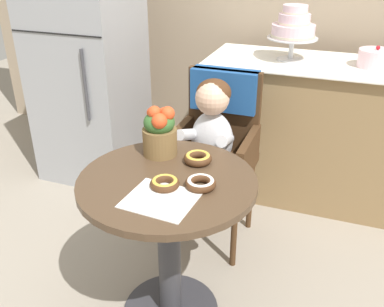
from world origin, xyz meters
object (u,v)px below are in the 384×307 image
wicker_chair (219,131)px  round_layer_cake (376,58)px  flower_vase (160,130)px  donut_mid (201,183)px  tiered_cake_stand (293,28)px  refrigerator (87,57)px  seated_child (210,136)px  donut_front (198,158)px  donut_side (165,183)px  cafe_table (168,222)px

wicker_chair → round_layer_cake: 1.02m
flower_vase → donut_mid: bearing=-38.5°
tiered_cake_stand → refrigerator: bearing=-171.4°
seated_child → donut_front: size_ratio=6.04×
refrigerator → donut_side: bearing=-47.4°
refrigerator → donut_front: bearing=-39.6°
round_layer_cake → flower_vase: bearing=-127.6°
cafe_table → seated_child: size_ratio=0.99×
seated_child → flower_vase: seated_child is taller
wicker_chair → round_layer_cake: size_ratio=4.72×
donut_side → cafe_table: bearing=105.2°
tiered_cake_stand → cafe_table: bearing=-101.6°
seated_child → tiered_cake_stand: tiered_cake_stand is taller
tiered_cake_stand → round_layer_cake: bearing=1.1°
cafe_table → donut_front: bearing=68.8°
tiered_cake_stand → wicker_chair: bearing=-113.1°
donut_front → round_layer_cake: 1.34m
seated_child → refrigerator: size_ratio=0.43×
wicker_chair → donut_mid: size_ratio=7.97×
donut_side → round_layer_cake: (0.73, 1.37, 0.21)m
cafe_table → flower_vase: size_ratio=3.16×
donut_side → refrigerator: refrigerator is taller
refrigerator → round_layer_cake: bearing=6.6°
donut_side → round_layer_cake: 1.57m
donut_mid → round_layer_cake: (0.61, 1.32, 0.21)m
seated_child → round_layer_cake: size_ratio=3.59×
flower_vase → donut_front: bearing=-5.4°
refrigerator → wicker_chair: bearing=-21.3°
cafe_table → wicker_chair: wicker_chair is taller
refrigerator → donut_mid: bearing=-43.0°
donut_mid → round_layer_cake: 1.47m
flower_vase → round_layer_cake: (0.86, 1.12, 0.12)m
donut_front → round_layer_cake: (0.68, 1.14, 0.21)m
donut_mid → tiered_cake_stand: tiered_cake_stand is taller
wicker_chair → donut_mid: 0.72m
seated_child → refrigerator: 1.21m
donut_mid → donut_side: size_ratio=1.05×
donut_mid → refrigerator: refrigerator is taller
wicker_chair → tiered_cake_stand: size_ratio=2.95×
cafe_table → refrigerator: (-1.05, 1.10, 0.34)m
seated_child → donut_front: 0.37m
wicker_chair → donut_mid: (0.14, -0.70, 0.10)m
seated_child → donut_mid: seated_child is taller
tiered_cake_stand → round_layer_cake: size_ratio=1.60×
cafe_table → donut_side: 0.24m
cafe_table → donut_side: donut_side is taller
seated_child → refrigerator: (-1.06, 0.57, 0.17)m
wicker_chair → donut_side: wicker_chair is taller
wicker_chair → donut_mid: wicker_chair is taller
donut_mid → donut_side: (-0.13, -0.05, 0.00)m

